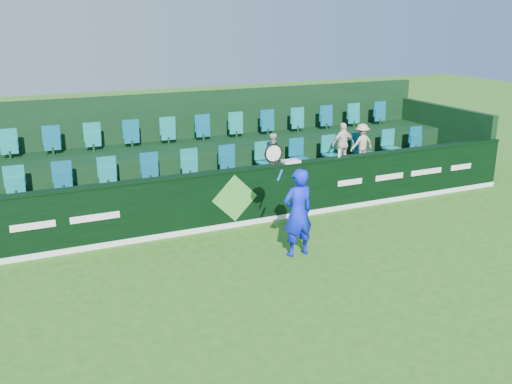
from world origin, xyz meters
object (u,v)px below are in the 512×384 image
tennis_player (298,212)px  drinks_bottle (339,153)px  spectator_left (272,154)px  spectator_right (362,143)px  towel (291,161)px  spectator_middle (343,144)px

tennis_player → drinks_bottle: tennis_player is taller
spectator_left → spectator_right: 2.72m
towel → tennis_player: bearing=-114.4°
spectator_middle → spectator_right: size_ratio=1.07×
spectator_left → drinks_bottle: spectator_left is taller
tennis_player → drinks_bottle: (2.28, 2.09, 0.53)m
drinks_bottle → tennis_player: bearing=-137.5°
spectator_middle → spectator_right: 0.60m
tennis_player → spectator_left: 3.39m
tennis_player → spectator_left: tennis_player is taller
spectator_middle → towel: 2.44m
tennis_player → spectator_right: 4.93m
spectator_middle → tennis_player: bearing=45.4°
spectator_left → tennis_player: bearing=70.6°
spectator_right → towel: (-2.77, -1.12, 0.04)m
spectator_left → towel: spectator_left is taller
spectator_left → spectator_middle: size_ratio=0.91×
spectator_left → spectator_right: (2.72, 0.00, 0.02)m
spectator_middle → towel: (-2.17, -1.12, 0.01)m
spectator_left → spectator_middle: (2.12, 0.00, 0.05)m
spectator_left → drinks_bottle: 1.71m
spectator_middle → drinks_bottle: 1.40m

